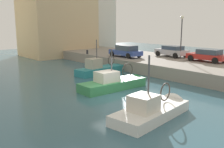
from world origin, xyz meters
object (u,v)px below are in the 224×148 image
at_px(fishing_boat_white, 155,114).
at_px(quay_streetlamp, 182,30).
at_px(parked_car_silver, 172,51).
at_px(mooring_bollard_mid, 87,52).
at_px(parked_car_red, 208,55).
at_px(parked_car_blue, 126,51).
at_px(fishing_boat_teal, 103,72).
at_px(fishing_boat_green, 116,87).

relative_size(fishing_boat_white, quay_streetlamp, 1.28).
distance_m(fishing_boat_white, parked_car_silver, 17.86).
relative_size(mooring_bollard_mid, quay_streetlamp, 0.11).
bearing_deg(fishing_boat_white, parked_car_red, 19.59).
bearing_deg(mooring_bollard_mid, fishing_boat_white, -113.65).
xyz_separation_m(fishing_boat_white, parked_car_silver, (14.66, 10.06, 1.77)).
distance_m(parked_car_blue, mooring_bollard_mid, 5.84).
xyz_separation_m(fishing_boat_white, parked_car_blue, (10.12, 13.40, 1.80)).
distance_m(fishing_boat_teal, parked_car_red, 11.23).
relative_size(fishing_boat_white, parked_car_red, 1.53).
bearing_deg(parked_car_red, fishing_boat_white, -160.41).
relative_size(fishing_boat_teal, quay_streetlamp, 1.38).
height_order(fishing_boat_teal, parked_car_blue, fishing_boat_teal).
xyz_separation_m(parked_car_silver, parked_car_blue, (-4.53, 3.35, 0.03)).
xyz_separation_m(fishing_boat_teal, parked_car_silver, (9.24, -1.83, 1.76)).
bearing_deg(parked_car_red, parked_car_blue, 115.65).
bearing_deg(parked_car_red, fishing_boat_teal, 141.84).
bearing_deg(quay_streetlamp, fishing_boat_teal, 157.12).
xyz_separation_m(parked_car_red, mooring_bollard_mid, (-5.85, 13.89, -0.40)).
bearing_deg(fishing_boat_green, parked_car_silver, 17.72).
height_order(fishing_boat_white, quay_streetlamp, quay_streetlamp).
relative_size(parked_car_silver, parked_car_blue, 0.96).
distance_m(fishing_boat_green, parked_car_blue, 10.79).
relative_size(fishing_boat_teal, parked_car_blue, 1.57).
height_order(fishing_boat_green, parked_car_silver, fishing_boat_green).
height_order(fishing_boat_teal, parked_car_red, fishing_boat_teal).
bearing_deg(fishing_boat_teal, quay_streetlamp, -22.88).
distance_m(fishing_boat_white, parked_car_red, 15.11).
height_order(fishing_boat_teal, parked_car_silver, fishing_boat_teal).
xyz_separation_m(fishing_boat_green, parked_car_silver, (12.30, 3.93, 1.76)).
height_order(parked_car_red, parked_car_silver, parked_car_silver).
bearing_deg(fishing_boat_green, mooring_bollard_mid, 65.15).
relative_size(fishing_boat_white, fishing_boat_green, 0.96).
height_order(parked_car_silver, mooring_bollard_mid, parked_car_silver).
xyz_separation_m(mooring_bollard_mid, quay_streetlamp, (5.65, -10.63, 2.98)).
bearing_deg(fishing_boat_white, mooring_bollard_mid, 66.35).
bearing_deg(parked_car_blue, quay_streetlamp, -53.25).
distance_m(mooring_bollard_mid, quay_streetlamp, 12.41).
bearing_deg(fishing_boat_green, parked_car_red, -5.31).
height_order(parked_car_red, quay_streetlamp, quay_streetlamp).
xyz_separation_m(fishing_boat_white, quay_streetlamp, (13.94, 8.29, 4.33)).
distance_m(parked_car_silver, parked_car_blue, 5.63).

